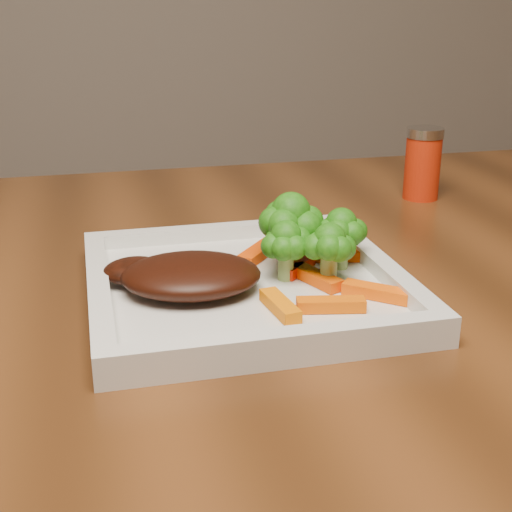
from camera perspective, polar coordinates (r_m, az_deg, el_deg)
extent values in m
cube|color=silver|center=(0.63, -0.88, -2.72)|extent=(0.27, 0.27, 0.01)
ellipsoid|color=black|center=(0.61, -5.21, -1.53)|extent=(0.13, 0.11, 0.03)
cube|color=#EA5C03|center=(0.58, 6.02, -3.89)|extent=(0.06, 0.03, 0.01)
cube|color=#FF5A04|center=(0.61, 9.62, -2.85)|extent=(0.05, 0.05, 0.01)
cube|color=orange|center=(0.57, 1.94, -3.98)|extent=(0.02, 0.06, 0.01)
cube|color=#D43D03|center=(0.68, 6.59, 0.09)|extent=(0.07, 0.03, 0.01)
cube|color=#EB4203|center=(0.69, 0.18, 0.29)|extent=(0.05, 0.06, 0.01)
cube|color=#EE4D03|center=(0.63, 4.83, -1.72)|extent=(0.04, 0.06, 0.01)
cube|color=red|center=(0.65, 3.38, -0.84)|extent=(0.04, 0.04, 0.01)
cylinder|color=red|center=(0.95, 13.19, 7.21)|extent=(0.05, 0.05, 0.09)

